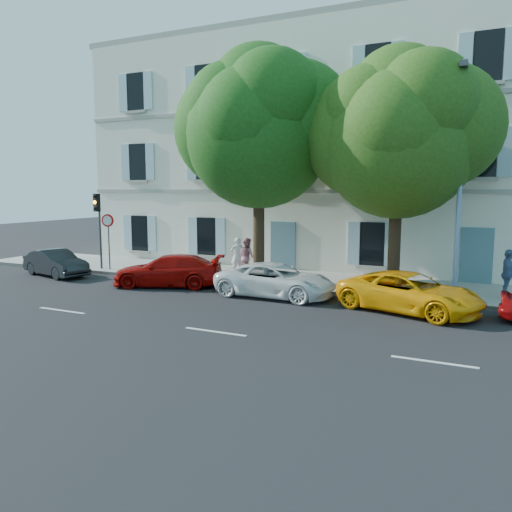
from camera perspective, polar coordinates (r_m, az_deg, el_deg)
The scene contains 16 objects.
ground at distance 18.12m, azimuth 1.65°, elevation -5.43°, with size 90.00×90.00×0.00m, color black.
sidewalk at distance 22.18m, azimuth 6.23°, elevation -2.85°, with size 36.00×4.50×0.15m, color #A09E96.
kerb at distance 20.17m, azimuth 4.23°, elevation -3.87°, with size 36.00×0.16×0.16m, color #9E998E.
building at distance 27.38m, azimuth 10.40°, elevation 11.52°, with size 28.00×7.00×12.00m, color white.
car_dark_sedan at distance 25.46m, azimuth -21.92°, elevation -0.73°, with size 1.33×3.81×1.26m, color black.
car_red_coupe at distance 21.46m, azimuth -10.01°, elevation -1.65°, with size 1.89×4.64×1.35m, color #9E0704.
car_white_coupe at distance 19.12m, azimuth 2.24°, elevation -2.78°, with size 2.13×4.62×1.29m, color white.
car_yellow_supercar at distance 17.53m, azimuth 17.14°, elevation -4.01°, with size 2.20×4.78×1.33m, color #FEAA0A.
tree_left at distance 21.69m, azimuth 0.33°, elevation 13.64°, with size 6.23×6.23×9.65m.
tree_right at distance 19.84m, azimuth 15.94°, elevation 12.39°, with size 5.76×5.76×8.87m.
traffic_light at distance 25.81m, azimuth -17.62°, elevation 4.52°, with size 0.33×0.42×3.73m.
road_sign at distance 25.64m, azimuth -16.54°, elevation 2.92°, with size 0.62×0.20×2.73m.
street_lamp at distance 18.86m, azimuth 22.31°, elevation 8.94°, with size 0.26×1.71×8.06m.
pedestrian_a at distance 23.27m, azimuth -2.14°, elevation 0.02°, with size 0.63×0.41×1.72m, color silver.
pedestrian_b at distance 22.61m, azimuth -1.00°, elevation -0.13°, with size 0.86×0.67×1.78m, color #B2727E.
pedestrian_c at distance 20.27m, azimuth 26.81°, elevation -1.84°, with size 1.05×0.44×1.80m, color slate.
Camera 1 is at (7.01, -16.20, 4.12)m, focal length 35.00 mm.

